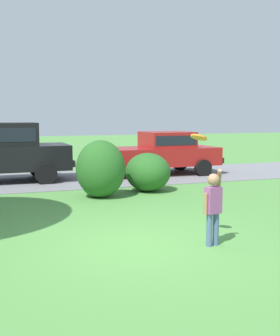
# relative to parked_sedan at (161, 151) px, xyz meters

# --- Properties ---
(ground_plane) EXTENTS (80.00, 80.00, 0.00)m
(ground_plane) POSITION_rel_parked_sedan_xyz_m (-3.74, -8.10, -0.85)
(ground_plane) COLOR #518E42
(driveway_strip) EXTENTS (28.00, 4.40, 0.02)m
(driveway_strip) POSITION_rel_parked_sedan_xyz_m (-3.74, -0.14, -0.84)
(driveway_strip) COLOR slate
(driveway_strip) RESTS_ON ground
(shrub_centre_left) EXTENTS (1.30, 1.28, 1.51)m
(shrub_centre_left) POSITION_rel_parked_sedan_xyz_m (-3.24, -3.62, -0.17)
(shrub_centre_left) COLOR #286023
(shrub_centre_left) RESTS_ON ground
(shrub_centre) EXTENTS (1.27, 1.38, 1.09)m
(shrub_centre) POSITION_rel_parked_sedan_xyz_m (-1.72, -3.16, -0.30)
(shrub_centre) COLOR #286023
(shrub_centre) RESTS_ON ground
(parked_sedan) EXTENTS (4.43, 2.15, 1.56)m
(parked_sedan) POSITION_rel_parked_sedan_xyz_m (0.00, 0.00, 0.00)
(parked_sedan) COLOR maroon
(parked_sedan) RESTS_ON ground
(child_thrower) EXTENTS (0.43, 0.32, 1.29)m
(child_thrower) POSITION_rel_parked_sedan_xyz_m (-2.62, -8.53, -0.13)
(child_thrower) COLOR #4C608C
(child_thrower) RESTS_ON ground
(frisbee) EXTENTS (0.29, 0.28, 0.16)m
(frisbee) POSITION_rel_parked_sedan_xyz_m (-2.76, -8.27, 0.94)
(frisbee) COLOR orange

